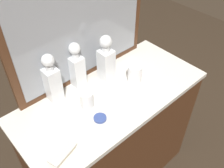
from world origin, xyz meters
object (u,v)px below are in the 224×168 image
object	(u,v)px
crystal_decanter_front	(106,62)
crystal_tumbler_right	(134,74)
silver_brush_far_left	(63,153)
crystal_decanter_far_right	(53,82)
crystal_decanter_rear	(77,69)
crystal_tumbler_far_right	(87,100)
porcelain_dish	(100,118)

from	to	relation	value
crystal_decanter_front	crystal_tumbler_right	bearing A→B (deg)	-48.93
crystal_tumbler_right	silver_brush_far_left	xyz separation A→B (m)	(-0.61, -0.15, -0.04)
crystal_decanter_far_right	crystal_decanter_front	bearing A→B (deg)	-9.90
crystal_decanter_far_right	crystal_tumbler_right	size ratio (longest dim) A/B	2.76
crystal_decanter_far_right	silver_brush_far_left	xyz separation A→B (m)	(-0.17, -0.33, -0.11)
crystal_decanter_rear	silver_brush_far_left	distance (m)	0.49
crystal_decanter_rear	crystal_tumbler_far_right	distance (m)	0.20
crystal_decanter_rear	crystal_tumbler_right	xyz separation A→B (m)	(0.27, -0.20, -0.07)
crystal_decanter_rear	crystal_tumbler_far_right	size ratio (longest dim) A/B	2.97
crystal_decanter_front	crystal_tumbler_far_right	size ratio (longest dim) A/B	3.09
crystal_decanter_far_right	porcelain_dish	distance (m)	0.31
crystal_tumbler_far_right	crystal_decanter_rear	bearing A→B (deg)	68.27
crystal_decanter_far_right	porcelain_dish	xyz separation A→B (m)	(0.09, -0.28, -0.11)
crystal_decanter_far_right	porcelain_dish	bearing A→B (deg)	-72.51
crystal_decanter_front	crystal_decanter_rear	size ratio (longest dim) A/B	1.04
crystal_decanter_rear	crystal_tumbler_right	size ratio (longest dim) A/B	2.64
crystal_tumbler_right	crystal_tumbler_far_right	distance (m)	0.34
crystal_tumbler_right	crystal_decanter_front	bearing A→B (deg)	131.07
crystal_decanter_front	porcelain_dish	distance (m)	0.35
crystal_tumbler_right	silver_brush_far_left	size ratio (longest dim) A/B	0.72
crystal_decanter_rear	crystal_decanter_far_right	size ratio (longest dim) A/B	0.96
crystal_decanter_front	porcelain_dish	size ratio (longest dim) A/B	4.38
crystal_tumbler_right	silver_brush_far_left	world-z (taller)	crystal_tumbler_right
crystal_decanter_far_right	silver_brush_far_left	size ratio (longest dim) A/B	2.00
crystal_tumbler_far_right	crystal_decanter_far_right	bearing A→B (deg)	120.78
crystal_decanter_rear	silver_brush_far_left	world-z (taller)	crystal_decanter_rear
silver_brush_far_left	porcelain_dish	world-z (taller)	silver_brush_far_left
crystal_tumbler_right	porcelain_dish	bearing A→B (deg)	-164.51
crystal_decanter_front	crystal_decanter_far_right	distance (m)	0.33
crystal_decanter_far_right	crystal_tumbler_right	bearing A→B (deg)	-22.80
crystal_tumbler_far_right	crystal_tumbler_right	bearing A→B (deg)	-3.51
crystal_decanter_front	crystal_decanter_far_right	world-z (taller)	crystal_decanter_far_right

